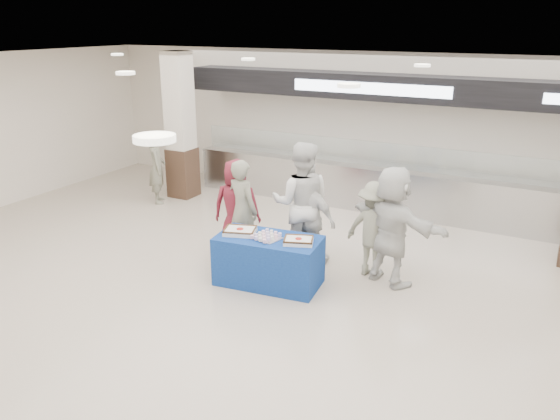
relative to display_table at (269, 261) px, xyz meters
The scene contains 14 objects.
ground 1.29m from the display_table, 83.56° to the right, with size 14.00×14.00×0.00m, color beige.
serving_line 4.24m from the display_table, 88.05° to the left, with size 8.70×0.85×2.80m.
column_left 5.01m from the display_table, 142.44° to the left, with size 0.55×0.55×3.20m.
display_table is the anchor object (origin of this frame).
sheet_cake_left 0.63m from the display_table, behind, with size 0.55×0.49×0.10m.
sheet_cake_right 0.64m from the display_table, ahead, with size 0.50×0.45×0.09m.
cupcake_tray 0.41m from the display_table, 111.30° to the right, with size 0.48×0.40×0.07m.
civilian_maroon 1.42m from the display_table, 142.66° to the left, with size 0.80×0.52×1.64m, color maroon.
soldier_a 1.16m from the display_table, 142.85° to the left, with size 0.62×0.41×1.70m, color slate.
chef_tall 1.18m from the display_table, 86.83° to the left, with size 0.98×0.76×2.01m, color silver.
chef_short 1.06m from the display_table, 73.79° to the left, with size 0.91×0.38×1.55m, color silver.
soldier_b 1.70m from the display_table, 38.20° to the left, with size 0.98×0.57×1.52m, color slate.
civilian_white 1.91m from the display_table, 29.24° to the left, with size 1.70×0.54×1.83m, color silver.
soldier_bg 4.70m from the display_table, 150.12° to the left, with size 0.57×0.37×1.56m, color slate.
Camera 1 is at (3.52, -5.33, 3.79)m, focal length 35.00 mm.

